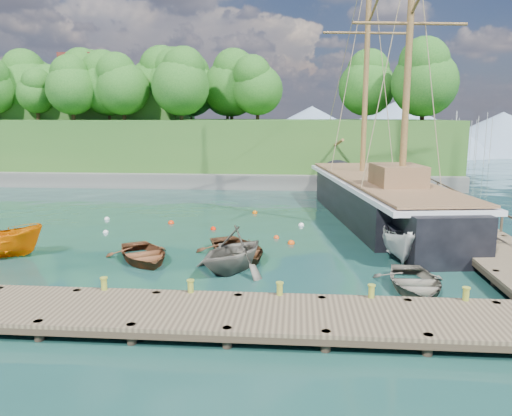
# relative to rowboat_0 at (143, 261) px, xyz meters

# --- Properties ---
(ground) EXTENTS (160.00, 160.00, 0.00)m
(ground) POSITION_rel_rowboat_0_xyz_m (4.36, -0.38, 0.00)
(ground) COLOR #173834
(ground) RESTS_ON ground
(dock_near) EXTENTS (20.00, 3.20, 1.10)m
(dock_near) POSITION_rel_rowboat_0_xyz_m (6.36, -6.88, 0.43)
(dock_near) COLOR #4A3D2F
(dock_near) RESTS_ON ground
(dock_east) EXTENTS (3.20, 24.00, 1.10)m
(dock_east) POSITION_rel_rowboat_0_xyz_m (15.86, 6.62, 0.43)
(dock_east) COLOR #4A3D2F
(dock_east) RESTS_ON ground
(bollard_0) EXTENTS (0.26, 0.26, 0.45)m
(bollard_0) POSITION_rel_rowboat_0_xyz_m (0.36, -5.48, 0.00)
(bollard_0) COLOR olive
(bollard_0) RESTS_ON ground
(bollard_1) EXTENTS (0.26, 0.26, 0.45)m
(bollard_1) POSITION_rel_rowboat_0_xyz_m (3.36, -5.48, 0.00)
(bollard_1) COLOR olive
(bollard_1) RESTS_ON ground
(bollard_2) EXTENTS (0.26, 0.26, 0.45)m
(bollard_2) POSITION_rel_rowboat_0_xyz_m (6.36, -5.48, 0.00)
(bollard_2) COLOR olive
(bollard_2) RESTS_ON ground
(bollard_3) EXTENTS (0.26, 0.26, 0.45)m
(bollard_3) POSITION_rel_rowboat_0_xyz_m (9.36, -5.48, 0.00)
(bollard_3) COLOR olive
(bollard_3) RESTS_ON ground
(bollard_4) EXTENTS (0.26, 0.26, 0.45)m
(bollard_4) POSITION_rel_rowboat_0_xyz_m (12.36, -5.48, 0.00)
(bollard_4) COLOR olive
(bollard_4) RESTS_ON ground
(rowboat_0) EXTENTS (4.55, 4.94, 0.83)m
(rowboat_0) POSITION_rel_rowboat_0_xyz_m (0.00, 0.00, 0.00)
(rowboat_0) COLOR brown
(rowboat_0) RESTS_ON ground
(rowboat_1) EXTENTS (4.82, 5.02, 2.04)m
(rowboat_1) POSITION_rel_rowboat_0_xyz_m (4.22, -1.13, 0.00)
(rowboat_1) COLOR #59554A
(rowboat_1) RESTS_ON ground
(rowboat_2) EXTENTS (4.89, 5.36, 0.91)m
(rowboat_2) POSITION_rel_rowboat_0_xyz_m (4.18, 1.02, 0.00)
(rowboat_2) COLOR #4E2D19
(rowboat_2) RESTS_ON ground
(rowboat_3) EXTENTS (2.85, 3.95, 0.81)m
(rowboat_3) POSITION_rel_rowboat_0_xyz_m (11.36, -2.88, 0.00)
(rowboat_3) COLOR #5D584B
(rowboat_3) RESTS_ON ground
(cabin_boat_white) EXTENTS (2.56, 5.09, 1.88)m
(cabin_boat_white) POSITION_rel_rowboat_0_xyz_m (11.78, 1.52, 0.00)
(cabin_boat_white) COLOR silver
(cabin_boat_white) RESTS_ON ground
(schooner) EXTENTS (7.84, 27.50, 20.21)m
(schooner) POSITION_rel_rowboat_0_xyz_m (11.99, 10.00, 1.12)
(schooner) COLOR black
(schooner) RESTS_ON ground
(mooring_buoy_0) EXTENTS (0.30, 0.30, 0.30)m
(mooring_buoy_0) POSITION_rel_rowboat_0_xyz_m (-3.74, 5.10, 0.00)
(mooring_buoy_0) COLOR white
(mooring_buoy_0) RESTS_ON ground
(mooring_buoy_1) EXTENTS (0.31, 0.31, 0.31)m
(mooring_buoy_1) POSITION_rel_rowboat_0_xyz_m (2.12, 6.42, 0.00)
(mooring_buoy_1) COLOR #F21B00
(mooring_buoy_1) RESTS_ON ground
(mooring_buoy_2) EXTENTS (0.30, 0.30, 0.30)m
(mooring_buoy_2) POSITION_rel_rowboat_0_xyz_m (5.83, 4.67, 0.00)
(mooring_buoy_2) COLOR #DA4616
(mooring_buoy_2) RESTS_ON ground
(mooring_buoy_3) EXTENTS (0.34, 0.34, 0.34)m
(mooring_buoy_3) POSITION_rel_rowboat_0_xyz_m (7.18, 7.82, 0.00)
(mooring_buoy_3) COLOR white
(mooring_buoy_3) RESTS_ON ground
(mooring_buoy_4) EXTENTS (0.36, 0.36, 0.36)m
(mooring_buoy_4) POSITION_rel_rowboat_0_xyz_m (-0.70, 7.79, 0.00)
(mooring_buoy_4) COLOR red
(mooring_buoy_4) RESTS_ON ground
(mooring_buoy_5) EXTENTS (0.34, 0.34, 0.34)m
(mooring_buoy_5) POSITION_rel_rowboat_0_xyz_m (4.11, 11.37, 0.00)
(mooring_buoy_5) COLOR #D15600
(mooring_buoy_5) RESTS_ON ground
(mooring_buoy_6) EXTENTS (0.33, 0.33, 0.33)m
(mooring_buoy_6) POSITION_rel_rowboat_0_xyz_m (-5.01, 8.59, 0.00)
(mooring_buoy_6) COLOR silver
(mooring_buoy_6) RESTS_ON ground
(mooring_buoy_7) EXTENTS (0.37, 0.37, 0.37)m
(mooring_buoy_7) POSITION_rel_rowboat_0_xyz_m (6.63, 3.54, 0.00)
(mooring_buoy_7) COLOR #E14708
(mooring_buoy_7) RESTS_ON ground
(headland) EXTENTS (51.00, 19.31, 12.90)m
(headland) POSITION_rel_rowboat_0_xyz_m (-8.52, 30.99, 5.54)
(headland) COLOR #474744
(headland) RESTS_ON ground
(distant_ridge) EXTENTS (117.00, 40.00, 10.00)m
(distant_ridge) POSITION_rel_rowboat_0_xyz_m (8.66, 69.62, 4.35)
(distant_ridge) COLOR #728CA5
(distant_ridge) RESTS_ON ground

